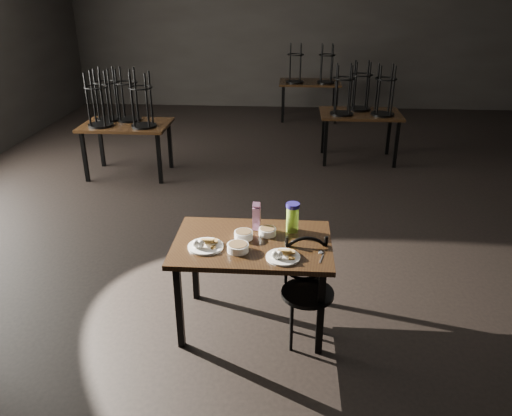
# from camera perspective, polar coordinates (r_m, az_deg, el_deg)

# --- Properties ---
(room) EXTENTS (12.00, 12.04, 3.22)m
(room) POSITION_cam_1_polar(r_m,az_deg,el_deg) (5.14, 7.32, 21.82)
(room) COLOR black
(room) RESTS_ON ground
(main_table) EXTENTS (1.20, 0.80, 0.75)m
(main_table) POSITION_cam_1_polar(r_m,az_deg,el_deg) (3.83, -0.42, -4.91)
(main_table) COLOR black
(main_table) RESTS_ON ground
(plate_left) EXTENTS (0.26, 0.26, 0.09)m
(plate_left) POSITION_cam_1_polar(r_m,az_deg,el_deg) (3.72, -5.83, -4.20)
(plate_left) COLOR white
(plate_left) RESTS_ON main_table
(plate_right) EXTENTS (0.25, 0.25, 0.08)m
(plate_right) POSITION_cam_1_polar(r_m,az_deg,el_deg) (3.57, 3.08, -5.44)
(plate_right) COLOR white
(plate_right) RESTS_ON main_table
(bowl_near) EXTENTS (0.14, 0.14, 0.06)m
(bowl_near) POSITION_cam_1_polar(r_m,az_deg,el_deg) (3.83, -1.44, -3.06)
(bowl_near) COLOR white
(bowl_near) RESTS_ON main_table
(bowl_far) EXTENTS (0.14, 0.14, 0.05)m
(bowl_far) POSITION_cam_1_polar(r_m,az_deg,el_deg) (3.88, 1.31, -2.68)
(bowl_far) COLOR white
(bowl_far) RESTS_ON main_table
(bowl_big) EXTENTS (0.16, 0.16, 0.06)m
(bowl_big) POSITION_cam_1_polar(r_m,az_deg,el_deg) (3.66, -2.08, -4.50)
(bowl_big) COLOR white
(bowl_big) RESTS_ON main_table
(juice_carton) EXTENTS (0.06, 0.06, 0.24)m
(juice_carton) POSITION_cam_1_polar(r_m,az_deg,el_deg) (3.93, 0.07, -1.00)
(juice_carton) COLOR #821764
(juice_carton) RESTS_ON main_table
(water_bottle) EXTENTS (0.13, 0.13, 0.24)m
(water_bottle) POSITION_cam_1_polar(r_m,az_deg,el_deg) (3.91, 4.19, -1.03)
(water_bottle) COLOR #B2EC45
(water_bottle) RESTS_ON main_table
(spoon) EXTENTS (0.05, 0.19, 0.01)m
(spoon) POSITION_cam_1_polar(r_m,az_deg,el_deg) (3.66, 7.42, -5.12)
(spoon) COLOR silver
(spoon) RESTS_ON main_table
(bentwood_chair) EXTENTS (0.40, 0.40, 0.83)m
(bentwood_chair) POSITION_cam_1_polar(r_m,az_deg,el_deg) (3.80, 5.81, -8.49)
(bentwood_chair) COLOR black
(bentwood_chair) RESTS_ON ground
(bg_table_left) EXTENTS (1.20, 0.80, 1.48)m
(bg_table_left) POSITION_cam_1_polar(r_m,az_deg,el_deg) (7.27, -14.90, 9.70)
(bg_table_left) COLOR black
(bg_table_left) RESTS_ON ground
(bg_table_right) EXTENTS (1.20, 0.80, 1.48)m
(bg_table_right) POSITION_cam_1_polar(r_m,az_deg,el_deg) (7.80, 11.88, 10.81)
(bg_table_right) COLOR black
(bg_table_right) RESTS_ON ground
(bg_table_far) EXTENTS (1.20, 0.80, 1.48)m
(bg_table_far) POSITION_cam_1_polar(r_m,az_deg,el_deg) (10.20, 6.18, 14.15)
(bg_table_far) COLOR black
(bg_table_far) RESTS_ON ground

